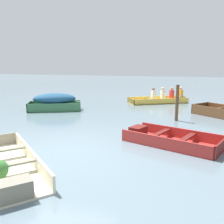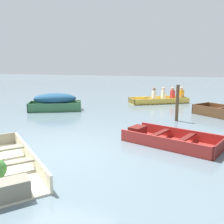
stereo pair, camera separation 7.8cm
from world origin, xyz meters
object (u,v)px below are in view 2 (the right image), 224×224
rowboat_yellow_with_crew (163,99)px  mooring_post (177,103)px  skiff_green_far_moored (56,101)px  skiff_red_near_moored (167,139)px

rowboat_yellow_with_crew → mooring_post: (1.13, -4.52, 0.49)m
rowboat_yellow_with_crew → mooring_post: mooring_post is taller
rowboat_yellow_with_crew → skiff_green_far_moored: bearing=-137.9°
skiff_red_near_moored → rowboat_yellow_with_crew: rowboat_yellow_with_crew is taller
rowboat_yellow_with_crew → mooring_post: 4.69m
skiff_green_far_moored → rowboat_yellow_with_crew: rowboat_yellow_with_crew is taller
skiff_green_far_moored → mooring_post: 5.64m
skiff_red_near_moored → mooring_post: mooring_post is taller
skiff_red_near_moored → skiff_green_far_moored: skiff_green_far_moored is taller
skiff_green_far_moored → skiff_red_near_moored: bearing=-31.5°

